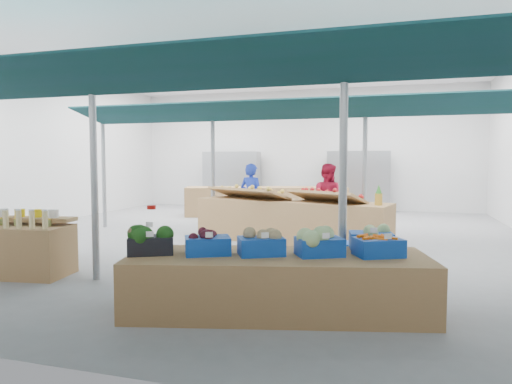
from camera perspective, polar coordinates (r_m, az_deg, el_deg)
floor at (r=10.18m, az=-1.16°, el=-5.73°), size 13.00×13.00×0.00m
hall at (r=11.45m, az=1.04°, el=8.64°), size 13.00×13.00×13.00m
pole_grid at (r=8.14m, az=0.10°, el=4.65°), size 10.00×4.60×3.00m
awnings at (r=8.21m, az=0.10°, el=11.42°), size 9.50×7.08×0.30m
back_shelving_left at (r=16.53m, az=-3.08°, el=1.50°), size 2.00×0.50×2.00m
back_shelving_right at (r=15.61m, az=12.68°, el=1.26°), size 2.00×0.50×2.00m
bottle_shelf at (r=7.79m, az=-27.96°, el=-6.13°), size 1.77×1.24×1.03m
veg_counter at (r=5.26m, az=2.71°, el=-11.36°), size 3.53×1.88×0.65m
fruit_counter at (r=9.59m, az=4.35°, el=-3.68°), size 4.22×1.89×0.88m
far_counter at (r=14.15m, az=1.28°, el=-1.17°), size 5.01×2.46×0.89m
crate_stack at (r=6.62m, az=12.43°, el=-8.68°), size 0.55×0.48×0.55m
vendor_left at (r=10.91m, az=-0.58°, el=-0.72°), size 0.67×0.52×1.64m
vendor_right at (r=10.52m, az=8.83°, el=-0.95°), size 0.92×0.79×1.64m
crate_broccoli at (r=5.36m, az=-13.01°, el=-5.85°), size 0.60×0.54×0.35m
crate_beets at (r=5.22m, az=-6.06°, el=-6.31°), size 0.60×0.54×0.29m
crate_celeriac at (r=5.16m, az=0.64°, el=-6.29°), size 0.60×0.54×0.31m
crate_cabbage at (r=5.17m, az=7.94°, el=-6.15°), size 0.60×0.54×0.35m
crate_carrots at (r=5.28m, az=15.06°, el=-6.56°), size 0.60×0.54×0.29m
sparrow at (r=5.28m, az=-14.94°, el=-5.05°), size 0.12×0.09×0.11m
pole_ribbon at (r=6.15m, az=-12.97°, el=-2.07°), size 0.12×0.12×0.28m
apple_heap_yellow at (r=9.90m, az=-0.98°, el=0.10°), size 2.01×1.48×0.27m
apple_heap_red at (r=9.11m, az=8.83°, el=-0.29°), size 1.65×1.30×0.27m
pineapple at (r=8.79m, az=15.08°, el=-0.43°), size 0.14×0.14×0.39m
crate_extra at (r=5.67m, az=14.19°, el=-5.44°), size 0.55×0.44×0.32m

